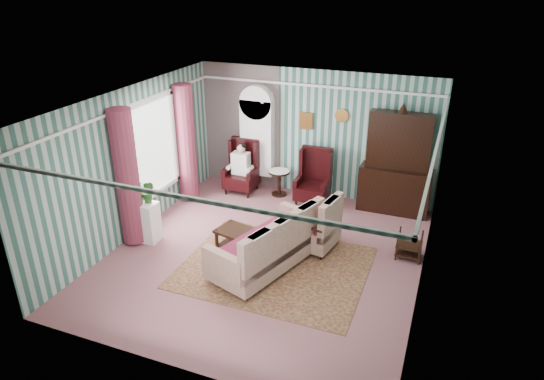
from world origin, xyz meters
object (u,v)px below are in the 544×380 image
at_px(wingback_right, 313,178).
at_px(sofa, 266,241).
at_px(plant_stand, 144,221).
at_px(seated_woman, 241,168).
at_px(wingback_left, 241,167).
at_px(nest_table, 409,245).
at_px(floral_armchair, 314,225).
at_px(bookcase, 257,143).
at_px(dresser_hutch, 397,161).
at_px(round_side_table, 279,183).
at_px(coffee_table, 240,241).

bearing_deg(wingback_right, sofa, -90.33).
bearing_deg(plant_stand, sofa, -0.02).
bearing_deg(seated_woman, wingback_left, 0.00).
xyz_separation_m(nest_table, floral_armchair, (-1.74, -0.27, 0.19)).
bearing_deg(plant_stand, bookcase, 71.51).
height_order(bookcase, wingback_left, bookcase).
distance_m(bookcase, wingback_right, 1.63).
bearing_deg(dresser_hutch, wingback_left, -175.59).
bearing_deg(sofa, dresser_hutch, -12.16).
distance_m(wingback_left, wingback_right, 1.75).
height_order(round_side_table, coffee_table, round_side_table).
xyz_separation_m(bookcase, sofa, (1.48, -3.14, -0.62)).
xyz_separation_m(dresser_hutch, plant_stand, (-4.30, -3.02, -0.78)).
xyz_separation_m(plant_stand, coffee_table, (1.90, 0.25, -0.18)).
distance_m(round_side_table, sofa, 3.03).
distance_m(plant_stand, sofa, 2.54).
relative_size(seated_woman, plant_stand, 1.47).
bearing_deg(coffee_table, round_side_table, 94.41).
bearing_deg(round_side_table, floral_armchair, -54.12).
distance_m(round_side_table, plant_stand, 3.36).
bearing_deg(plant_stand, round_side_table, 59.62).
bearing_deg(coffee_table, nest_table, 17.75).
distance_m(nest_table, floral_armchair, 1.77).
distance_m(wingback_left, coffee_table, 2.76).
xyz_separation_m(round_side_table, floral_armchair, (1.43, -1.97, 0.16)).
distance_m(wingback_right, coffee_table, 2.61).
xyz_separation_m(bookcase, floral_armchair, (2.08, -2.21, -0.66)).
bearing_deg(sofa, coffee_table, 86.35).
height_order(wingback_left, nest_table, wingback_left).
relative_size(seated_woman, round_side_table, 1.97).
relative_size(dresser_hutch, sofa, 1.07).
distance_m(dresser_hutch, plant_stand, 5.31).
bearing_deg(dresser_hutch, round_side_table, -177.36).
bearing_deg(seated_woman, dresser_hutch, 4.41).
height_order(bookcase, seated_woman, bookcase).
bearing_deg(floral_armchair, wingback_right, 27.66).
bearing_deg(bookcase, round_side_table, -20.27).
bearing_deg(nest_table, dresser_hutch, 107.39).
bearing_deg(bookcase, wingback_left, -122.66).
height_order(dresser_hutch, sofa, dresser_hutch).
bearing_deg(sofa, wingback_left, 50.37).
xyz_separation_m(bookcase, nest_table, (3.82, -1.94, -0.85)).
height_order(bookcase, round_side_table, bookcase).
height_order(nest_table, coffee_table, nest_table).
bearing_deg(coffee_table, bookcase, 106.47).
height_order(plant_stand, coffee_table, plant_stand).
distance_m(wingback_left, floral_armchair, 2.96).
bearing_deg(wingback_left, coffee_table, -66.16).
bearing_deg(wingback_right, dresser_hutch, 8.77).
xyz_separation_m(wingback_right, nest_table, (2.32, -1.55, -0.35)).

